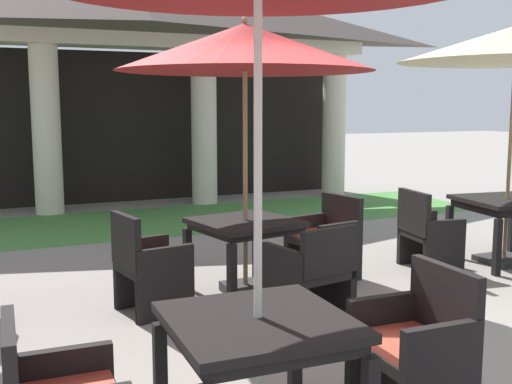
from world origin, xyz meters
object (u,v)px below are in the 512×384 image
object	(u,v)px
patio_umbrella_mid_left	(245,49)
patio_table_mid_right	(258,336)
patio_chair_mid_left_south	(312,275)
patio_chair_mid_left_east	(325,240)
patio_table_mid_left	(245,230)
patio_chair_far_back_west	(427,234)
patio_chair_mid_left_west	(149,268)
patio_table_far_back	(507,207)
patio_chair_mid_right_east	(416,349)

from	to	relation	value
patio_umbrella_mid_left	patio_table_mid_right	xyz separation A→B (m)	(-1.03, -2.62, -1.70)
patio_chair_mid_left_south	patio_table_mid_right	size ratio (longest dim) A/B	0.92
patio_chair_mid_left_east	patio_umbrella_mid_left	bearing A→B (deg)	90.00
patio_table_mid_left	patio_table_mid_right	size ratio (longest dim) A/B	1.12
patio_table_mid_right	patio_table_mid_left	bearing A→B (deg)	68.56
patio_table_mid_left	patio_chair_far_back_west	distance (m)	2.22
patio_table_mid_left	patio_chair_mid_left_west	distance (m)	1.04
patio_table_far_back	patio_umbrella_mid_left	bearing A→B (deg)	177.92
patio_chair_mid_left_west	patio_chair_mid_right_east	bearing A→B (deg)	10.99
patio_chair_mid_right_east	patio_table_mid_right	bearing A→B (deg)	90.00
patio_table_mid_left	patio_chair_mid_left_west	bearing A→B (deg)	-169.51
patio_chair_mid_left_south	patio_chair_mid_left_west	world-z (taller)	patio_chair_mid_left_west
patio_table_mid_right	patio_chair_mid_right_east	size ratio (longest dim) A/B	1.04
patio_table_mid_left	patio_chair_mid_left_east	distance (m)	1.04
patio_table_mid_left	patio_chair_mid_left_south	bearing A→B (deg)	-79.51
patio_table_mid_left	patio_chair_mid_left_west	size ratio (longest dim) A/B	1.16
patio_table_mid_left	patio_chair_mid_left_west	xyz separation A→B (m)	(-1.00, -0.19, -0.22)
patio_chair_mid_left_east	patio_table_mid_right	xyz separation A→B (m)	(-2.03, -2.81, 0.24)
patio_table_mid_left	patio_chair_mid_left_south	world-z (taller)	patio_chair_mid_left_south
patio_table_mid_right	patio_chair_mid_right_east	world-z (taller)	patio_chair_mid_right_east
patio_umbrella_mid_left	patio_table_far_back	xyz separation A→B (m)	(3.23, -0.12, -1.68)
patio_umbrella_mid_left	patio_chair_mid_left_west	xyz separation A→B (m)	(-1.00, -0.19, -1.93)
patio_chair_mid_left_west	patio_chair_mid_right_east	world-z (taller)	patio_chair_mid_left_west
patio_chair_mid_left_south	patio_chair_mid_left_west	xyz separation A→B (m)	(-1.18, 0.81, -0.01)
patio_table_mid_left	patio_table_far_back	xyz separation A→B (m)	(3.23, -0.12, 0.03)
patio_chair_mid_left_east	patio_chair_mid_left_west	bearing A→B (deg)	90.00
patio_table_far_back	patio_chair_mid_left_west	bearing A→B (deg)	-179.08
patio_table_mid_left	patio_chair_mid_right_east	xyz separation A→B (m)	(-0.03, -2.65, -0.21)
patio_chair_far_back_west	patio_table_far_back	bearing A→B (deg)	90.00
patio_chair_mid_right_east	patio_table_far_back	xyz separation A→B (m)	(3.26, 2.53, 0.24)
patio_umbrella_mid_left	patio_chair_far_back_west	size ratio (longest dim) A/B	2.96
patio_umbrella_mid_left	patio_chair_mid_left_south	bearing A→B (deg)	-79.51
patio_umbrella_mid_left	patio_chair_mid_left_east	size ratio (longest dim) A/B	3.03
patio_chair_mid_left_south	patio_chair_far_back_west	size ratio (longest dim) A/B	0.96
patio_umbrella_mid_left	patio_table_mid_right	bearing A→B (deg)	-111.44
patio_chair_mid_left_south	patio_chair_mid_left_west	size ratio (longest dim) A/B	0.94
patio_table_far_back	patio_chair_far_back_west	size ratio (longest dim) A/B	1.23
patio_umbrella_mid_left	patio_chair_mid_left_east	bearing A→B (deg)	10.49
patio_table_mid_right	patio_chair_mid_right_east	distance (m)	1.02
patio_table_far_back	patio_table_mid_left	bearing A→B (deg)	177.92
patio_umbrella_mid_left	patio_chair_mid_left_south	size ratio (longest dim) A/B	3.09
patio_chair_mid_right_east	patio_chair_far_back_west	world-z (taller)	patio_chair_mid_right_east
patio_chair_mid_left_south	patio_table_mid_right	bearing A→B (deg)	-137.20
patio_table_mid_left	patio_chair_far_back_west	xyz separation A→B (m)	(2.20, 0.02, -0.23)
patio_chair_mid_left_south	patio_chair_mid_right_east	xyz separation A→B (m)	(-0.21, -1.65, 0.00)
patio_chair_far_back_west	patio_table_mid_right	bearing A→B (deg)	-43.28
patio_umbrella_mid_left	patio_chair_mid_left_west	world-z (taller)	patio_umbrella_mid_left
patio_table_mid_right	patio_umbrella_mid_left	bearing A→B (deg)	68.56
patio_chair_mid_right_east	patio_chair_mid_left_east	bearing A→B (deg)	-18.53
patio_chair_mid_left_west	patio_chair_mid_left_east	xyz separation A→B (m)	(2.00, 0.37, 0.00)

